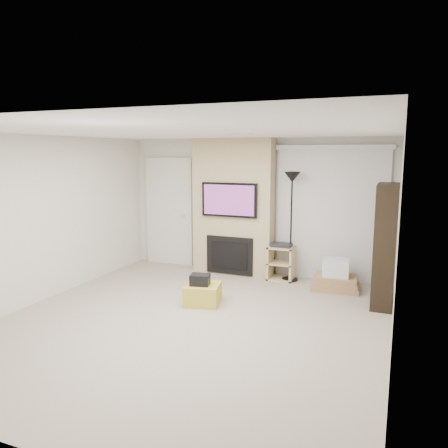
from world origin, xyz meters
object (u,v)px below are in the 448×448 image
at_px(floor_lamp, 292,195).
at_px(box_stack, 336,278).
at_px(ottoman, 203,294).
at_px(av_stand, 281,261).
at_px(bookshelf, 385,245).

height_order(floor_lamp, box_stack, floor_lamp).
height_order(ottoman, av_stand, av_stand).
bearing_deg(bookshelf, floor_lamp, 155.74).
bearing_deg(box_stack, av_stand, 167.54).
relative_size(floor_lamp, av_stand, 2.91).
xyz_separation_m(floor_lamp, box_stack, (0.82, -0.23, -1.32)).
height_order(ottoman, bookshelf, bookshelf).
xyz_separation_m(ottoman, av_stand, (0.77, 1.67, 0.20)).
bearing_deg(floor_lamp, bookshelf, -24.26).
bearing_deg(ottoman, floor_lamp, 61.20).
xyz_separation_m(av_stand, box_stack, (0.98, -0.22, -0.15)).
height_order(floor_lamp, av_stand, floor_lamp).
xyz_separation_m(ottoman, floor_lamp, (0.92, 1.68, 1.36)).
distance_m(floor_lamp, box_stack, 1.57).
distance_m(ottoman, bookshelf, 2.78).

